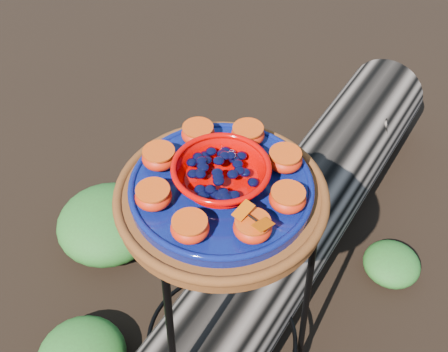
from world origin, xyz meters
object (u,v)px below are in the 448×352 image
terracotta_saucer (221,198)px  driftwood_log (300,217)px  plant_stand (222,298)px  red_bowl (221,175)px  cobalt_plate (221,188)px

terracotta_saucer → driftwood_log: bearing=30.5°
plant_stand → red_bowl: (0.00, 0.00, 0.43)m
cobalt_plate → driftwood_log: 0.78m
terracotta_saucer → driftwood_log: 0.75m
terracotta_saucer → cobalt_plate: bearing=0.0°
driftwood_log → cobalt_plate: bearing=-149.5°
plant_stand → red_bowl: size_ratio=3.94×
plant_stand → cobalt_plate: size_ratio=1.97×
red_bowl → driftwood_log: red_bowl is taller
terracotta_saucer → red_bowl: size_ratio=2.33×
terracotta_saucer → driftwood_log: size_ratio=0.27×
cobalt_plate → driftwood_log: bearing=30.5°
terracotta_saucer → red_bowl: red_bowl is taller
plant_stand → terracotta_saucer: 0.37m
plant_stand → red_bowl: 0.43m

